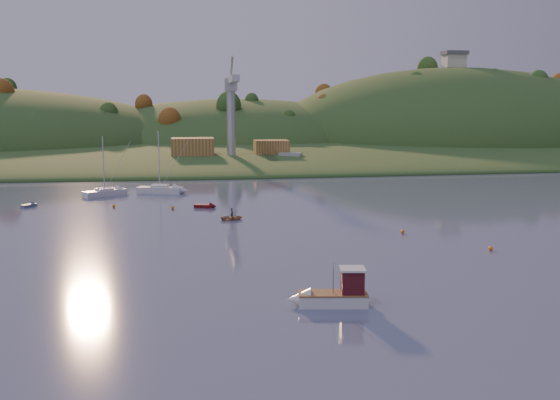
{
  "coord_description": "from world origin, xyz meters",
  "views": [
    {
      "loc": [
        -9.14,
        -42.29,
        16.15
      ],
      "look_at": [
        2.39,
        35.96,
        3.87
      ],
      "focal_mm": 40.0,
      "sensor_mm": 36.0,
      "label": 1
    }
  ],
  "objects": [
    {
      "name": "shore_slope",
      "position": [
        0.0,
        165.0,
        0.0
      ],
      "size": [
        640.0,
        150.0,
        7.0
      ],
      "primitive_type": "ellipsoid",
      "color": "#25431B",
      "rests_on": "ground"
    },
    {
      "name": "hillside_trees",
      "position": [
        0.0,
        185.0,
        0.0
      ],
      "size": [
        280.0,
        50.0,
        32.0
      ],
      "primitive_type": null,
      "color": "#224117",
      "rests_on": "ground"
    },
    {
      "name": "sailboat_near",
      "position": [
        -23.88,
        69.73,
        0.7
      ],
      "size": [
        7.49,
        6.26,
        10.52
      ],
      "rotation": [
        0.0,
        0.0,
        0.62
      ],
      "color": "silver",
      "rests_on": "ground"
    },
    {
      "name": "buoy_3",
      "position": [
        -11.73,
        53.89,
        0.25
      ],
      "size": [
        0.5,
        0.5,
        0.5
      ],
      "primitive_type": "sphere",
      "color": "orange",
      "rests_on": "ground"
    },
    {
      "name": "wharf",
      "position": [
        5.0,
        122.0,
        1.2
      ],
      "size": [
        42.0,
        16.0,
        2.4
      ],
      "primitive_type": "cube",
      "color": "slate",
      "rests_on": "ground"
    },
    {
      "name": "shed_west",
      "position": [
        -8.0,
        123.0,
        4.8
      ],
      "size": [
        11.0,
        8.0,
        4.8
      ],
      "primitive_type": "cube",
      "color": "brown",
      "rests_on": "wharf"
    },
    {
      "name": "hill_center",
      "position": [
        10.0,
        210.0,
        0.0
      ],
      "size": [
        140.0,
        120.0,
        36.0
      ],
      "primitive_type": "ellipsoid",
      "color": "#25431B",
      "rests_on": "ground"
    },
    {
      "name": "buoy_1",
      "position": [
        17.27,
        31.27,
        0.25
      ],
      "size": [
        0.5,
        0.5,
        0.5
      ],
      "primitive_type": "sphere",
      "color": "orange",
      "rests_on": "ground"
    },
    {
      "name": "dock_crane",
      "position": [
        2.0,
        118.39,
        17.17
      ],
      "size": [
        3.2,
        28.0,
        20.3
      ],
      "color": "#B7B7BC",
      "rests_on": "wharf"
    },
    {
      "name": "far_shore",
      "position": [
        0.0,
        230.0,
        0.0
      ],
      "size": [
        620.0,
        220.0,
        1.5
      ],
      "primitive_type": "cube",
      "color": "#25431B",
      "rests_on": "ground"
    },
    {
      "name": "buoy_2",
      "position": [
        -20.91,
        56.85,
        0.25
      ],
      "size": [
        0.5,
        0.5,
        0.5
      ],
      "primitive_type": "sphere",
      "color": "orange",
      "rests_on": "ground"
    },
    {
      "name": "paddler",
      "position": [
        -3.27,
        43.76,
        0.7
      ],
      "size": [
        0.41,
        0.56,
        1.41
      ],
      "primitive_type": "imported",
      "rotation": [
        0.0,
        0.0,
        1.73
      ],
      "color": "black",
      "rests_on": "ground"
    },
    {
      "name": "grey_dinghy",
      "position": [
        -33.95,
        59.91,
        0.21
      ],
      "size": [
        2.53,
        2.86,
        1.05
      ],
      "rotation": [
        0.0,
        0.0,
        0.92
      ],
      "color": "slate",
      "rests_on": "ground"
    },
    {
      "name": "sailboat_far",
      "position": [
        -14.41,
        72.0,
        0.73
      ],
      "size": [
        8.42,
        4.6,
        11.19
      ],
      "rotation": [
        0.0,
        0.0,
        -0.29
      ],
      "color": "silver",
      "rests_on": "ground"
    },
    {
      "name": "fishing_boat",
      "position": [
        1.73,
        5.06,
        0.92
      ],
      "size": [
        6.72,
        2.92,
        4.15
      ],
      "rotation": [
        0.0,
        0.0,
        3.0
      ],
      "color": "silver",
      "rests_on": "ground"
    },
    {
      "name": "work_vessel",
      "position": [
        17.27,
        118.0,
        1.23
      ],
      "size": [
        14.22,
        9.9,
        3.46
      ],
      "rotation": [
        0.0,
        0.0,
        -0.42
      ],
      "color": "slate",
      "rests_on": "ground"
    },
    {
      "name": "canoe",
      "position": [
        -3.27,
        43.76,
        0.32
      ],
      "size": [
        3.43,
        2.69,
        0.65
      ],
      "primitive_type": "imported",
      "rotation": [
        0.0,
        0.0,
        1.73
      ],
      "color": "#9C7556",
      "rests_on": "ground"
    },
    {
      "name": "hilltop_house",
      "position": [
        95.0,
        195.0,
        33.4
      ],
      "size": [
        9.0,
        7.0,
        6.45
      ],
      "color": "beige",
      "rests_on": "hill_right"
    },
    {
      "name": "hill_right",
      "position": [
        95.0,
        195.0,
        0.0
      ],
      "size": [
        150.0,
        130.0,
        60.0
      ],
      "primitive_type": "ellipsoid",
      "color": "#25431B",
      "rests_on": "ground"
    },
    {
      "name": "buoy_0",
      "position": [
        23.84,
        21.01,
        0.25
      ],
      "size": [
        0.5,
        0.5,
        0.5
      ],
      "primitive_type": "sphere",
      "color": "orange",
      "rests_on": "ground"
    },
    {
      "name": "red_tender",
      "position": [
        -6.23,
        54.45,
        0.25
      ],
      "size": [
        3.74,
        2.29,
        1.21
      ],
      "rotation": [
        0.0,
        0.0,
        -0.33
      ],
      "color": "#4F0B0E",
      "rests_on": "ground"
    },
    {
      "name": "shed_east",
      "position": [
        13.0,
        124.0,
        4.4
      ],
      "size": [
        9.0,
        7.0,
        4.0
      ],
      "primitive_type": "cube",
      "color": "brown",
      "rests_on": "wharf"
    },
    {
      "name": "ground",
      "position": [
        0.0,
        0.0,
        0.0
      ],
      "size": [
        500.0,
        500.0,
        0.0
      ],
      "primitive_type": "plane",
      "color": "#3C4963",
      "rests_on": "ground"
    }
  ]
}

